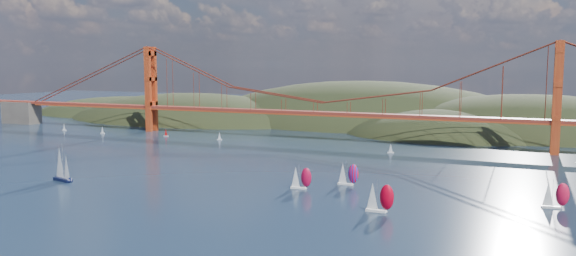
# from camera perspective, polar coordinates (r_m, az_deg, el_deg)

# --- Properties ---
(ground) EXTENTS (1200.00, 1200.00, 0.00)m
(ground) POSITION_cam_1_polar(r_m,az_deg,el_deg) (168.22, -18.13, -8.87)
(ground) COLOR black
(ground) RESTS_ON ground
(headlands) EXTENTS (725.00, 225.00, 96.00)m
(headlands) POSITION_cam_1_polar(r_m,az_deg,el_deg) (407.74, 14.33, -1.63)
(headlands) COLOR black
(headlands) RESTS_ON ground
(bridge) EXTENTS (552.00, 12.00, 55.00)m
(bridge) POSITION_cam_1_polar(r_m,az_deg,el_deg) (320.44, 3.36, 4.44)
(bridge) COLOR maroon
(bridge) RESTS_ON ground
(sloop_navy) EXTENTS (9.70, 6.39, 14.43)m
(sloop_navy) POSITION_cam_1_polar(r_m,az_deg,el_deg) (227.24, -22.01, -3.43)
(sloop_navy) COLOR black
(sloop_navy) RESTS_ON ground
(racer_0) EXTENTS (7.63, 3.29, 8.67)m
(racer_0) POSITION_cam_1_polar(r_m,az_deg,el_deg) (197.67, 1.29, -5.05)
(racer_0) COLOR silver
(racer_0) RESTS_ON ground
(racer_1) EXTENTS (8.34, 3.34, 9.64)m
(racer_1) POSITION_cam_1_polar(r_m,az_deg,el_deg) (169.22, 9.25, -6.94)
(racer_1) COLOR white
(racer_1) RESTS_ON ground
(racer_2) EXTENTS (8.05, 4.18, 9.03)m
(racer_2) POSITION_cam_1_polar(r_m,az_deg,el_deg) (189.66, 25.49, -6.13)
(racer_2) COLOR silver
(racer_2) RESTS_ON ground
(racer_rwb) EXTENTS (7.68, 3.09, 8.86)m
(racer_rwb) POSITION_cam_1_polar(r_m,az_deg,el_deg) (204.92, 6.09, -4.64)
(racer_rwb) COLOR silver
(racer_rwb) RESTS_ON ground
(distant_boat_0) EXTENTS (3.00, 2.00, 4.70)m
(distant_boat_0) POSITION_cam_1_polar(r_m,az_deg,el_deg) (400.54, -21.80, 0.11)
(distant_boat_0) COLOR silver
(distant_boat_0) RESTS_ON ground
(distant_boat_1) EXTENTS (3.00, 2.00, 4.70)m
(distant_boat_1) POSITION_cam_1_polar(r_m,az_deg,el_deg) (373.93, -18.33, -0.18)
(distant_boat_1) COLOR silver
(distant_boat_1) RESTS_ON ground
(distant_boat_2) EXTENTS (3.00, 2.00, 4.70)m
(distant_boat_2) POSITION_cam_1_polar(r_m,az_deg,el_deg) (348.97, -12.30, -0.45)
(distant_boat_2) COLOR silver
(distant_boat_2) RESTS_ON ground
(distant_boat_3) EXTENTS (3.00, 2.00, 4.70)m
(distant_boat_3) POSITION_cam_1_polar(r_m,az_deg,el_deg) (327.19, -6.97, -0.80)
(distant_boat_3) COLOR silver
(distant_boat_3) RESTS_ON ground
(distant_boat_8) EXTENTS (3.00, 2.00, 4.70)m
(distant_boat_8) POSITION_cam_1_polar(r_m,az_deg,el_deg) (281.37, 10.39, -2.05)
(distant_boat_8) COLOR silver
(distant_boat_8) RESTS_ON ground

